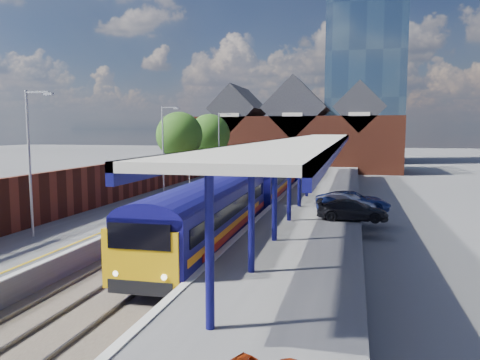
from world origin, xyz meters
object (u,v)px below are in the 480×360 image
(lamp_post_b, at_px, (32,154))
(lamp_post_d, at_px, (220,140))
(lamp_post_c, at_px, (164,144))
(parked_car_silver, at_px, (346,203))
(parked_car_dark, at_px, (352,210))
(parked_car_blue, at_px, (353,201))
(platform_sign, at_px, (189,171))
(train, at_px, (283,169))

(lamp_post_b, relative_size, lamp_post_d, 1.00)
(lamp_post_c, distance_m, parked_car_silver, 15.91)
(lamp_post_d, bearing_deg, parked_car_dark, -58.33)
(lamp_post_b, relative_size, parked_car_silver, 1.87)
(parked_car_dark, height_order, parked_car_blue, parked_car_blue)
(parked_car_blue, bearing_deg, lamp_post_c, 66.24)
(platform_sign, bearing_deg, parked_car_blue, -28.13)
(lamp_post_c, xyz_separation_m, parked_car_silver, (14.46, -5.71, -3.38))
(parked_car_blue, bearing_deg, parked_car_dark, 175.59)
(train, bearing_deg, parked_car_blue, -67.78)
(lamp_post_d, height_order, parked_car_silver, lamp_post_d)
(lamp_post_c, xyz_separation_m, parked_car_dark, (14.86, -8.09, -3.41))
(platform_sign, xyz_separation_m, parked_car_blue, (13.50, -7.22, -1.04))
(parked_car_silver, xyz_separation_m, parked_car_dark, (0.40, -2.38, -0.04))
(train, height_order, lamp_post_b, lamp_post_b)
(parked_car_dark, distance_m, parked_car_blue, 2.87)
(lamp_post_d, xyz_separation_m, parked_car_blue, (14.86, -21.22, -3.35))
(train, height_order, lamp_post_d, lamp_post_d)
(lamp_post_d, relative_size, parked_car_dark, 1.75)
(lamp_post_b, xyz_separation_m, parked_car_dark, (14.86, 7.91, -3.41))
(lamp_post_b, distance_m, platform_sign, 18.20)
(train, distance_m, parked_car_blue, 18.54)
(train, bearing_deg, lamp_post_c, -123.35)
(platform_sign, height_order, parked_car_silver, platform_sign)
(train, distance_m, parked_car_silver, 18.85)
(parked_car_silver, bearing_deg, lamp_post_d, 50.85)
(platform_sign, bearing_deg, parked_car_silver, -30.49)
(lamp_post_b, bearing_deg, lamp_post_d, 90.00)
(lamp_post_c, height_order, platform_sign, lamp_post_c)
(lamp_post_b, distance_m, lamp_post_d, 32.00)
(lamp_post_c, xyz_separation_m, platform_sign, (1.36, 2.00, -2.30))
(parked_car_silver, bearing_deg, train, 37.70)
(lamp_post_d, distance_m, platform_sign, 14.25)
(lamp_post_b, bearing_deg, train, 74.29)
(lamp_post_c, height_order, parked_car_silver, lamp_post_c)
(lamp_post_b, bearing_deg, parked_car_blue, 35.96)
(lamp_post_c, distance_m, parked_car_dark, 17.26)
(parked_car_silver, relative_size, parked_car_dark, 0.94)
(parked_car_silver, bearing_deg, lamp_post_b, 142.61)
(parked_car_silver, bearing_deg, platform_sign, 76.69)
(platform_sign, relative_size, parked_car_blue, 0.54)
(lamp_post_c, relative_size, parked_car_silver, 1.87)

